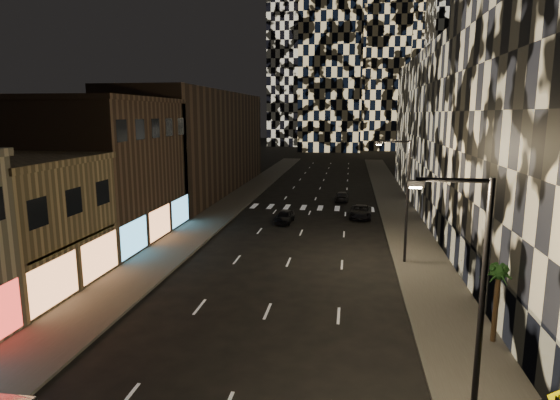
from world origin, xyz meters
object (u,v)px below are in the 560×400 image
(palm_tree, at_px, (498,278))
(streetlight_far, at_px, (404,193))
(car_dark_midlane, at_px, (284,217))
(streetlight_near, at_px, (474,298))
(car_dark_rightlane, at_px, (361,212))
(car_dark_oncoming, at_px, (342,196))

(palm_tree, bearing_deg, streetlight_far, 104.57)
(streetlight_far, relative_size, car_dark_midlane, 2.29)
(streetlight_near, xyz_separation_m, car_dark_rightlane, (-2.71, 35.19, -4.68))
(streetlight_far, bearing_deg, palm_tree, -75.43)
(car_dark_midlane, bearing_deg, streetlight_near, -66.83)
(car_dark_midlane, xyz_separation_m, car_dark_oncoming, (5.56, 13.25, -0.07))
(streetlight_near, distance_m, palm_tree, 8.73)
(car_dark_midlane, relative_size, car_dark_oncoming, 0.95)
(streetlight_near, height_order, palm_tree, streetlight_near)
(streetlight_near, height_order, car_dark_midlane, streetlight_near)
(car_dark_oncoming, xyz_separation_m, car_dark_rightlane, (2.20, -9.77, 0.07))
(streetlight_near, bearing_deg, streetlight_far, 90.00)
(streetlight_near, relative_size, car_dark_rightlane, 1.87)
(car_dark_rightlane, bearing_deg, car_dark_oncoming, 105.96)
(palm_tree, bearing_deg, car_dark_midlane, 119.76)
(streetlight_far, bearing_deg, car_dark_midlane, 131.81)
(car_dark_rightlane, bearing_deg, streetlight_far, -76.58)
(palm_tree, bearing_deg, car_dark_rightlane, 102.11)
(streetlight_far, height_order, car_dark_oncoming, streetlight_far)
(streetlight_near, distance_m, car_dark_midlane, 33.71)
(streetlight_near, relative_size, car_dark_midlane, 2.29)
(streetlight_far, xyz_separation_m, car_dark_oncoming, (-4.91, 24.96, -4.75))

